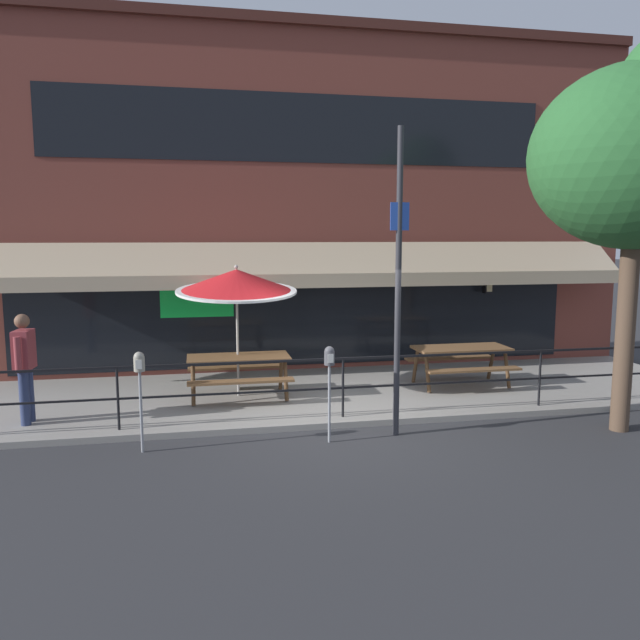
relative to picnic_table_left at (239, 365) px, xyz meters
The scene contains 11 objects.
ground_plane 2.47m from the picnic_table_left, 48.95° to the right, with size 120.00×120.00×0.00m, color #2D2D30.
patio_deck 1.70m from the picnic_table_left, ahead, with size 15.00×4.00×0.10m, color gray.
restaurant_building 4.15m from the picnic_table_left, 57.44° to the left, with size 15.00×1.60×7.42m.
patio_railing 2.15m from the picnic_table_left, 43.70° to the right, with size 13.84×0.04×0.97m.
picnic_table_left is the anchor object (origin of this frame).
picnic_table_centre 4.26m from the picnic_table_left, ahead, with size 1.80×1.42×0.76m.
patio_umbrella_left 1.48m from the picnic_table_left, 90.00° to the left, with size 2.14×2.14×2.39m.
pedestrian_walking 3.45m from the picnic_table_left, 165.38° to the right, with size 0.27×0.62×1.71m.
parking_meter_near 2.76m from the picnic_table_left, 123.28° to the right, with size 0.15×0.16×1.42m.
parking_meter_far 2.67m from the picnic_table_left, 64.33° to the right, with size 0.15×0.16×1.42m.
street_sign_pole 3.53m from the picnic_table_left, 45.48° to the right, with size 0.28×0.09×4.53m.
Camera 1 is at (-2.26, -9.16, 3.00)m, focal length 35.00 mm.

